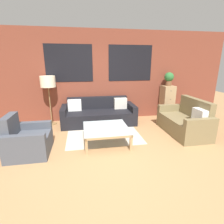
% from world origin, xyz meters
% --- Properties ---
extents(ground_plane, '(16.00, 16.00, 0.00)m').
position_xyz_m(ground_plane, '(0.00, 0.00, 0.00)').
color(ground_plane, '#AD7F51').
extents(wall_back_brick, '(8.40, 0.09, 2.80)m').
position_xyz_m(wall_back_brick, '(0.00, 2.44, 1.41)').
color(wall_back_brick, brown).
rests_on(wall_back_brick, ground_plane).
extents(rug, '(1.87, 1.76, 0.00)m').
position_xyz_m(rug, '(-0.11, 1.19, 0.00)').
color(rug, beige).
rests_on(rug, ground_plane).
extents(couch_dark, '(2.21, 0.88, 0.78)m').
position_xyz_m(couch_dark, '(-0.14, 1.95, 0.28)').
color(couch_dark, black).
rests_on(couch_dark, ground_plane).
extents(settee_vintage, '(0.80, 1.50, 0.92)m').
position_xyz_m(settee_vintage, '(2.05, 0.79, 0.31)').
color(settee_vintage, olive).
rests_on(settee_vintage, ground_plane).
extents(armchair_corner, '(0.80, 0.88, 0.84)m').
position_xyz_m(armchair_corner, '(-1.77, 0.37, 0.28)').
color(armchair_corner, '#474C56').
rests_on(armchair_corner, ground_plane).
extents(coffee_table, '(1.03, 1.03, 0.38)m').
position_xyz_m(coffee_table, '(-0.11, 0.59, 0.33)').
color(coffee_table, silver).
rests_on(coffee_table, ground_plane).
extents(floor_lamp, '(0.43, 0.43, 1.46)m').
position_xyz_m(floor_lamp, '(-1.57, 2.13, 1.26)').
color(floor_lamp, olive).
rests_on(floor_lamp, ground_plane).
extents(drawer_cabinet, '(0.38, 0.43, 1.09)m').
position_xyz_m(drawer_cabinet, '(2.20, 2.15, 0.54)').
color(drawer_cabinet, tan).
rests_on(drawer_cabinet, ground_plane).
extents(potted_plant, '(0.30, 0.30, 0.43)m').
position_xyz_m(potted_plant, '(2.20, 2.15, 1.33)').
color(potted_plant, brown).
rests_on(potted_plant, drawer_cabinet).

